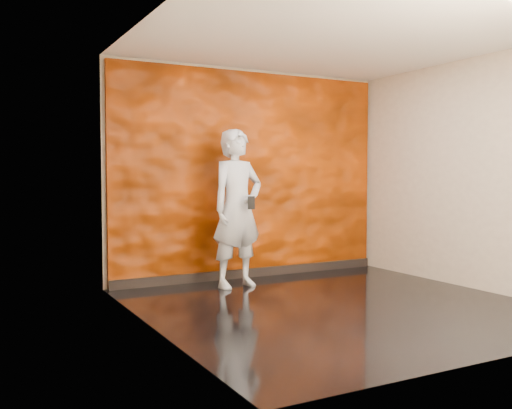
# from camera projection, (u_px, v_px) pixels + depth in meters

# --- Properties ---
(room) EXTENTS (4.02, 4.02, 2.81)m
(room) POSITION_uv_depth(u_px,v_px,m) (338.00, 173.00, 5.96)
(room) COLOR black
(room) RESTS_ON ground
(feature_wall) EXTENTS (3.90, 0.06, 2.75)m
(feature_wall) POSITION_uv_depth(u_px,v_px,m) (252.00, 175.00, 7.69)
(feature_wall) COLOR #CF4303
(feature_wall) RESTS_ON ground
(baseboard) EXTENTS (3.90, 0.04, 0.12)m
(baseboard) POSITION_uv_depth(u_px,v_px,m) (253.00, 272.00, 7.72)
(baseboard) COLOR black
(baseboard) RESTS_ON ground
(man) EXTENTS (0.78, 0.58, 1.94)m
(man) POSITION_uv_depth(u_px,v_px,m) (237.00, 208.00, 7.00)
(man) COLOR #A3A6B3
(man) RESTS_ON ground
(phone) EXTENTS (0.09, 0.04, 0.16)m
(phone) POSITION_uv_depth(u_px,v_px,m) (251.00, 203.00, 6.80)
(phone) COLOR black
(phone) RESTS_ON man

